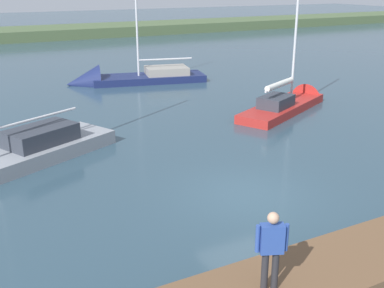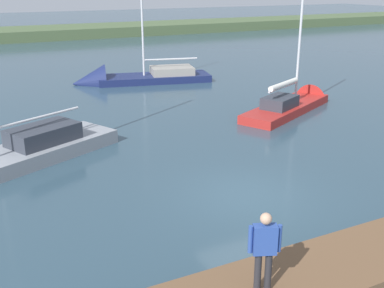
# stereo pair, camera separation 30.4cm
# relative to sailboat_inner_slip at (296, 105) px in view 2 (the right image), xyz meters

# --- Properties ---
(ground_plane) EXTENTS (200.00, 200.00, 0.00)m
(ground_plane) POSITION_rel_sailboat_inner_slip_xyz_m (8.41, 8.07, -0.17)
(ground_plane) COLOR #2D4756
(far_shoreline) EXTENTS (180.00, 8.00, 2.40)m
(far_shoreline) POSITION_rel_sailboat_inner_slip_xyz_m (8.41, -39.73, -0.17)
(far_shoreline) COLOR #4C603D
(far_shoreline) RESTS_ON ground_plane
(dock_pier) EXTENTS (21.80, 1.99, 0.70)m
(dock_pier) POSITION_rel_sailboat_inner_slip_xyz_m (8.41, 12.96, 0.18)
(dock_pier) COLOR brown
(dock_pier) RESTS_ON ground_plane
(sailboat_inner_slip) EXTENTS (8.00, 5.16, 8.39)m
(sailboat_inner_slip) POSITION_rel_sailboat_inner_slip_xyz_m (0.00, 0.00, 0.00)
(sailboat_inner_slip) COLOR #B22823
(sailboat_inner_slip) RESTS_ON ground_plane
(sailboat_mid_channel) EXTENTS (9.52, 4.43, 9.30)m
(sailboat_mid_channel) POSITION_rel_sailboat_inner_slip_xyz_m (6.02, -10.31, 0.01)
(sailboat_mid_channel) COLOR navy
(sailboat_mid_channel) RESTS_ON ground_plane
(person_on_dock) EXTENTS (0.61, 0.38, 1.70)m
(person_on_dock) POSITION_rel_sailboat_inner_slip_xyz_m (11.27, 13.06, 1.51)
(person_on_dock) COLOR #28282D
(person_on_dock) RESTS_ON dock_pier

